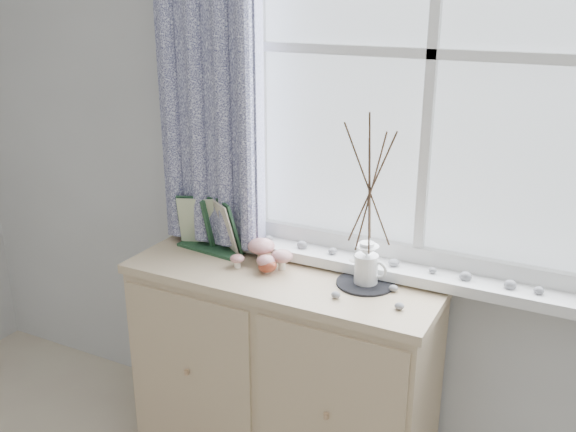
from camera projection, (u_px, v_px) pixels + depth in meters
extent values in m
cube|color=silver|center=(348.00, 146.00, 2.39)|extent=(4.00, 0.04, 2.60)
cube|color=white|center=(434.00, 53.00, 2.14)|extent=(1.30, 0.01, 1.40)
cube|color=white|center=(413.00, 272.00, 2.33)|extent=(1.45, 0.16, 0.04)
cube|color=#0B0B3D|center=(208.00, 40.00, 2.38)|extent=(0.44, 0.06, 1.61)
cube|color=tan|center=(283.00, 374.00, 2.55)|extent=(1.17, 0.43, 0.81)
cube|color=tan|center=(282.00, 277.00, 2.40)|extent=(1.20, 0.45, 0.03)
cube|color=tan|center=(190.00, 384.00, 2.49)|extent=(0.55, 0.01, 0.75)
cube|color=tan|center=(327.00, 428.00, 2.24)|extent=(0.55, 0.01, 0.75)
cylinder|color=white|center=(261.00, 255.00, 2.48)|extent=(0.03, 0.03, 0.07)
ellipsoid|color=#8D0904|center=(261.00, 246.00, 2.46)|extent=(0.11, 0.11, 0.06)
cylinder|color=white|center=(266.00, 267.00, 2.40)|extent=(0.03, 0.03, 0.05)
ellipsoid|color=#8D0904|center=(266.00, 261.00, 2.39)|extent=(0.07, 0.07, 0.04)
cylinder|color=white|center=(237.00, 263.00, 2.44)|extent=(0.03, 0.03, 0.04)
ellipsoid|color=#8D0904|center=(237.00, 259.00, 2.43)|extent=(0.06, 0.06, 0.03)
cylinder|color=white|center=(282.00, 263.00, 2.42)|extent=(0.03, 0.03, 0.05)
ellipsoid|color=#8D0904|center=(282.00, 256.00, 2.41)|extent=(0.08, 0.08, 0.05)
ellipsoid|color=tan|center=(266.00, 259.00, 2.45)|extent=(0.06, 0.05, 0.08)
ellipsoid|color=tan|center=(266.00, 250.00, 2.52)|extent=(0.06, 0.05, 0.08)
ellipsoid|color=maroon|center=(267.00, 266.00, 2.38)|extent=(0.06, 0.05, 0.08)
cylinder|color=black|center=(365.00, 283.00, 2.31)|extent=(0.21, 0.21, 0.01)
cylinder|color=white|center=(366.00, 269.00, 2.29)|extent=(0.10, 0.10, 0.10)
cone|color=white|center=(367.00, 251.00, 2.26)|extent=(0.09, 0.09, 0.04)
cylinder|color=white|center=(367.00, 246.00, 2.26)|extent=(0.05, 0.05, 0.02)
torus|color=white|center=(379.00, 270.00, 2.26)|extent=(0.07, 0.02, 0.06)
ellipsoid|color=gray|center=(336.00, 295.00, 2.20)|extent=(0.03, 0.03, 0.02)
ellipsoid|color=gray|center=(363.00, 280.00, 2.32)|extent=(0.03, 0.03, 0.02)
ellipsoid|color=gray|center=(399.00, 306.00, 2.12)|extent=(0.03, 0.03, 0.02)
ellipsoid|color=gray|center=(337.00, 269.00, 2.40)|extent=(0.03, 0.03, 0.02)
ellipsoid|color=gray|center=(393.00, 288.00, 2.25)|extent=(0.03, 0.03, 0.02)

